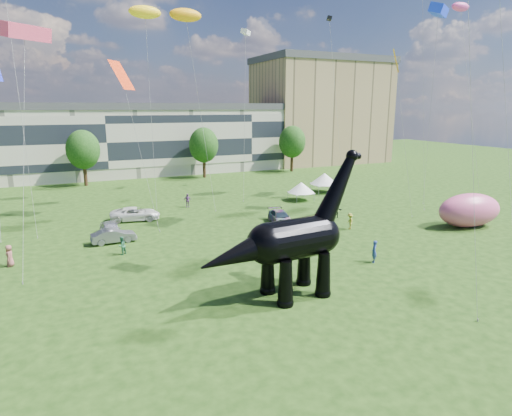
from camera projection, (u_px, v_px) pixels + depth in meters
name	position (u px, v px, depth m)	size (l,w,h in m)	color
ground	(342.00, 307.00, 27.13)	(220.00, 220.00, 0.00)	#16330C
terrace_row	(104.00, 143.00, 77.37)	(78.00, 11.00, 12.00)	beige
apartment_block	(320.00, 113.00, 98.31)	(28.00, 18.00, 22.00)	tan
tree_mid_left	(83.00, 147.00, 67.72)	(5.20, 5.20, 9.44)	#382314
tree_mid_right	(204.00, 142.00, 75.82)	(5.20, 5.20, 9.44)	#382314
tree_far_right	(292.00, 139.00, 83.11)	(5.20, 5.20, 9.44)	#382314
dinosaur_sculpture	(289.00, 242.00, 27.97)	(12.20, 3.58, 9.95)	black
car_silver	(110.00, 229.00, 41.66)	(1.80, 4.46, 1.52)	silver
car_grey	(114.00, 236.00, 39.93)	(1.41, 4.06, 1.34)	slate
car_white	(135.00, 214.00, 47.80)	(2.49, 5.41, 1.50)	white
car_dark	(280.00, 217.00, 46.61)	(1.90, 4.67, 1.36)	#595960
gazebo_near	(301.00, 188.00, 57.91)	(3.74, 3.74, 2.50)	white
gazebo_far	(324.00, 179.00, 63.35)	(4.70, 4.70, 2.88)	white
inflatable_pink	(469.00, 210.00, 45.05)	(7.18, 3.59, 3.59)	#E5598F
visitors	(211.00, 225.00, 42.82)	(52.17, 26.95, 1.84)	#9E554F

